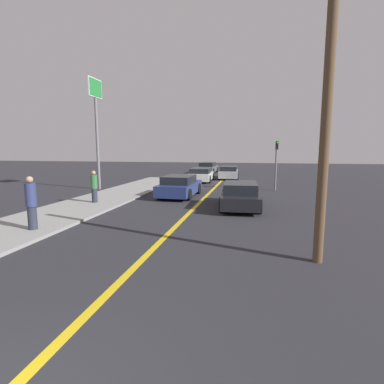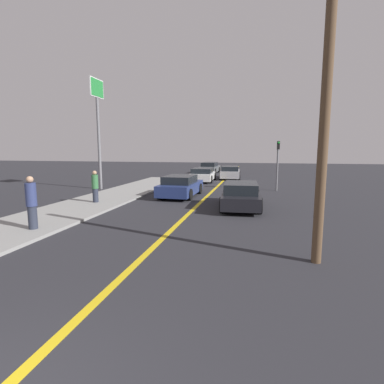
{
  "view_description": "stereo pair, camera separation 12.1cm",
  "coord_description": "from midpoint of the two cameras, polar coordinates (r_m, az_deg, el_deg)",
  "views": [
    {
      "loc": [
        2.75,
        -1.75,
        2.85
      ],
      "look_at": [
        0.33,
        10.05,
        1.1
      ],
      "focal_mm": 28.0,
      "sensor_mm": 36.0,
      "label": 1
    },
    {
      "loc": [
        2.87,
        -1.72,
        2.85
      ],
      "look_at": [
        0.33,
        10.05,
        1.1
      ],
      "focal_mm": 28.0,
      "sensor_mm": 36.0,
      "label": 2
    }
  ],
  "objects": [
    {
      "name": "road_center_line",
      "position": [
        20.14,
        3.44,
        0.12
      ],
      "size": [
        0.2,
        60.0,
        0.01
      ],
      "color": "gold",
      "rests_on": "ground_plane"
    },
    {
      "name": "sidewalk_left",
      "position": [
        17.02,
        -17.47,
        -1.58
      ],
      "size": [
        3.39,
        25.82,
        0.11
      ],
      "color": "gray",
      "rests_on": "ground_plane"
    },
    {
      "name": "car_near_right_lane",
      "position": [
        14.68,
        8.96,
        -0.61
      ],
      "size": [
        2.02,
        4.36,
        1.24
      ],
      "rotation": [
        0.0,
        0.0,
        0.05
      ],
      "color": "black",
      "rests_on": "ground_plane"
    },
    {
      "name": "car_ahead_center",
      "position": [
        17.93,
        -2.57,
        1.11
      ],
      "size": [
        2.07,
        4.22,
        1.27
      ],
      "rotation": [
        0.0,
        0.0,
        -0.03
      ],
      "color": "navy",
      "rests_on": "ground_plane"
    },
    {
      "name": "car_far_distant",
      "position": [
        26.32,
        1.59,
        3.31
      ],
      "size": [
        2.1,
        4.44,
        1.17
      ],
      "rotation": [
        0.0,
        0.0,
        0.03
      ],
      "color": "silver",
      "rests_on": "ground_plane"
    },
    {
      "name": "car_parked_left_lot",
      "position": [
        28.93,
        6.85,
        3.72
      ],
      "size": [
        2.06,
        4.33,
        1.2
      ],
      "rotation": [
        0.0,
        0.0,
        0.06
      ],
      "color": "#9E9EA3",
      "rests_on": "ground_plane"
    },
    {
      "name": "car_oncoming_far",
      "position": [
        35.33,
        2.92,
        4.63
      ],
      "size": [
        2.06,
        4.51,
        1.27
      ],
      "rotation": [
        0.0,
        0.0,
        -0.04
      ],
      "color": "#4C5156",
      "rests_on": "ground_plane"
    },
    {
      "name": "pedestrian_near_curb",
      "position": [
        11.55,
        -28.55,
        -1.83
      ],
      "size": [
        0.35,
        0.35,
        1.82
      ],
      "color": "#282D3D",
      "rests_on": "sidewalk_left"
    },
    {
      "name": "pedestrian_mid_group",
      "position": [
        16.13,
        -18.34,
        0.99
      ],
      "size": [
        0.33,
        0.33,
        1.63
      ],
      "color": "#282D3D",
      "rests_on": "sidewalk_left"
    },
    {
      "name": "traffic_light",
      "position": [
        21.04,
        15.59,
        5.91
      ],
      "size": [
        0.18,
        0.4,
        3.35
      ],
      "color": "slate",
      "rests_on": "ground_plane"
    },
    {
      "name": "roadside_sign",
      "position": [
        22.27,
        -17.98,
        14.6
      ],
      "size": [
        0.2,
        1.7,
        7.56
      ],
      "color": "slate",
      "rests_on": "ground_plane"
    },
    {
      "name": "utility_pole",
      "position": [
        7.92,
        23.67,
        10.79
      ],
      "size": [
        0.24,
        0.24,
        6.58
      ],
      "color": "brown",
      "rests_on": "ground_plane"
    }
  ]
}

